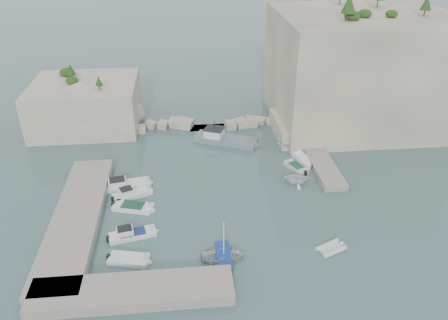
{
  "coord_description": "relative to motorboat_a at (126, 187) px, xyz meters",
  "views": [
    {
      "loc": [
        -4.62,
        -41.05,
        29.88
      ],
      "look_at": [
        0.0,
        6.0,
        3.0
      ],
      "focal_mm": 35.0,
      "sensor_mm": 36.0,
      "label": 1
    }
  ],
  "objects": [
    {
      "name": "vegetation",
      "position": [
        30.22,
        18.76,
        17.93
      ],
      "size": [
        53.48,
        13.88,
        13.4
      ],
      "color": "#1E4219",
      "rests_on": "ground"
    },
    {
      "name": "outcrop_west",
      "position": [
        -7.61,
        19.36,
        3.5
      ],
      "size": [
        16.0,
        14.0,
        7.0
      ],
      "primitive_type": "cube",
      "color": "beige",
      "rests_on": "ground"
    },
    {
      "name": "motorboat_c",
      "position": [
        1.33,
        -4.79,
        0.0
      ],
      "size": [
        5.34,
        3.13,
        0.7
      ],
      "primitive_type": null,
      "rotation": [
        0.0,
        0.0,
        -0.28
      ],
      "color": "white",
      "rests_on": "ground"
    },
    {
      "name": "motorboat_b",
      "position": [
        1.04,
        -2.12,
        0.0
      ],
      "size": [
        5.38,
        3.58,
        1.4
      ],
      "primitive_type": null,
      "rotation": [
        0.0,
        0.0,
        0.41
      ],
      "color": "white",
      "rests_on": "ground"
    },
    {
      "name": "motorboat_d",
      "position": [
        1.68,
        -9.78,
        0.0
      ],
      "size": [
        5.59,
        2.72,
        1.4
      ],
      "primitive_type": null,
      "rotation": [
        0.0,
        0.0,
        0.22
      ],
      "color": "white",
      "rests_on": "ground"
    },
    {
      "name": "quay_south",
      "position": [
        2.39,
        -18.14,
        0.55
      ],
      "size": [
        18.0,
        4.0,
        1.1
      ],
      "primitive_type": "cube",
      "color": "#9E9689",
      "rests_on": "ground"
    },
    {
      "name": "tender_east_b",
      "position": [
        22.24,
        2.3,
        0.0
      ],
      "size": [
        2.99,
        4.25,
        0.7
      ],
      "primitive_type": null,
      "rotation": [
        0.0,
        0.0,
        2.02
      ],
      "color": "silver",
      "rests_on": "ground"
    },
    {
      "name": "quay_west",
      "position": [
        -4.61,
        -6.64,
        0.55
      ],
      "size": [
        5.0,
        24.0,
        1.1
      ],
      "primitive_type": "cube",
      "color": "#9E9689",
      "rests_on": "ground"
    },
    {
      "name": "tender_east_d",
      "position": [
        22.76,
        8.09,
        0.0
      ],
      "size": [
        4.08,
        1.95,
        1.52
      ],
      "primitive_type": "imported",
      "rotation": [
        0.0,
        0.0,
        1.69
      ],
      "color": "silver",
      "rests_on": "ground"
    },
    {
      "name": "ledge_east",
      "position": [
        25.89,
        4.36,
        0.4
      ],
      "size": [
        3.0,
        16.0,
        0.8
      ],
      "primitive_type": "cube",
      "color": "#9E9689",
      "rests_on": "ground"
    },
    {
      "name": "work_boat",
      "position": [
        13.7,
        10.85,
        0.0
      ],
      "size": [
        10.47,
        6.7,
        2.2
      ],
      "primitive_type": null,
      "rotation": [
        0.0,
        0.0,
        -0.4
      ],
      "color": "slate",
      "rests_on": "ground"
    },
    {
      "name": "breakwater",
      "position": [
        11.39,
        16.36,
        0.7
      ],
      "size": [
        28.0,
        3.0,
        1.4
      ],
      "primitive_type": "cube",
      "color": "beige",
      "rests_on": "ground"
    },
    {
      "name": "rowboat_mast",
      "position": [
        10.95,
        -14.03,
        2.56
      ],
      "size": [
        0.1,
        0.1,
        4.2
      ],
      "primitive_type": "cylinder",
      "color": "white",
      "rests_on": "rowboat"
    },
    {
      "name": "cliff_east",
      "position": [
        35.39,
        17.36,
        8.5
      ],
      "size": [
        26.0,
        22.0,
        17.0
      ],
      "primitive_type": "cube",
      "color": "beige",
      "rests_on": "ground"
    },
    {
      "name": "rowboat",
      "position": [
        10.95,
        -14.03,
        0.0
      ],
      "size": [
        4.48,
        3.24,
        0.91
      ],
      "primitive_type": "imported",
      "rotation": [
        0.0,
        0.0,
        1.59
      ],
      "color": "silver",
      "rests_on": "ground"
    },
    {
      "name": "motorboat_a",
      "position": [
        0.0,
        0.0,
        0.0
      ],
      "size": [
        7.05,
        3.21,
        1.4
      ],
      "primitive_type": null,
      "rotation": [
        0.0,
        0.0,
        0.18
      ],
      "color": "white",
      "rests_on": "ground"
    },
    {
      "name": "tender_east_a",
      "position": [
        21.46,
        -1.17,
        0.0
      ],
      "size": [
        4.03,
        3.62,
        1.9
      ],
      "primitive_type": "imported",
      "rotation": [
        0.0,
        0.0,
        1.42
      ],
      "color": "white",
      "rests_on": "ground"
    },
    {
      "name": "tender_east_c",
      "position": [
        23.83,
        4.16,
        0.0
      ],
      "size": [
        2.77,
        4.93,
        0.7
      ],
      "primitive_type": null,
      "rotation": [
        0.0,
        0.0,
        1.85
      ],
      "color": "white",
      "rests_on": "ground"
    },
    {
      "name": "ground",
      "position": [
        12.39,
        -5.64,
        0.0
      ],
      "size": [
        400.0,
        400.0,
        0.0
      ],
      "primitive_type": "plane",
      "color": "#426463",
      "rests_on": "ground"
    },
    {
      "name": "motorboat_e",
      "position": [
        1.63,
        -13.6,
        0.0
      ],
      "size": [
        4.56,
        2.63,
        0.7
      ],
      "primitive_type": null,
      "rotation": [
        0.0,
        0.0,
        -0.22
      ],
      "color": "silver",
      "rests_on": "ground"
    },
    {
      "name": "cliff_terrace",
      "position": [
        25.39,
        12.36,
        1.25
      ],
      "size": [
        8.0,
        10.0,
        2.5
      ],
      "primitive_type": "cube",
      "color": "beige",
      "rests_on": "ground"
    },
    {
      "name": "inflatable_dinghy",
      "position": [
        21.94,
        -13.84,
        0.0
      ],
      "size": [
        3.5,
        2.68,
        0.44
      ],
      "primitive_type": null,
      "rotation": [
        0.0,
        0.0,
        0.42
      ],
      "color": "silver",
      "rests_on": "ground"
    }
  ]
}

